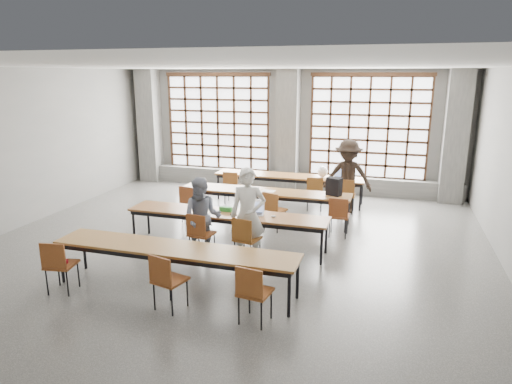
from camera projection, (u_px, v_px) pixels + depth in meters
floor at (226, 253)px, 8.81m from camera, size 11.00×11.00×0.00m
ceiling at (222, 66)px, 7.92m from camera, size 11.00×11.00×0.00m
wall_back at (290, 130)px, 13.46m from camera, size 10.00×0.00×10.00m
wall_left at (6, 151)px, 9.77m from camera, size 0.00×11.00×11.00m
column_left at (150, 126)px, 14.46m from camera, size 0.60×0.55×3.50m
column_mid at (288, 131)px, 13.20m from camera, size 0.60×0.55×3.50m
column_right at (456, 137)px, 11.93m from camera, size 0.60×0.55×3.50m
window_left at (218, 123)px, 13.98m from camera, size 3.32×0.12×3.00m
window_right at (368, 128)px, 12.71m from camera, size 3.32×0.12×3.00m
sill_ledge at (288, 181)px, 13.65m from camera, size 9.80×0.35×0.50m
desk_row_a at (289, 178)px, 12.21m from camera, size 4.00×0.70×0.73m
desk_row_b at (264, 193)px, 10.62m from camera, size 4.00×0.70×0.73m
desk_row_c at (227, 216)px, 8.94m from camera, size 4.00×0.70×0.73m
desk_row_d at (174, 251)px, 7.16m from camera, size 4.00×0.70×0.73m
chair_back_left at (232, 184)px, 12.05m from camera, size 0.44×0.44×0.88m
chair_back_mid at (315, 190)px, 11.43m from camera, size 0.49×0.49×0.88m
chair_back_right at (346, 192)px, 11.21m from camera, size 0.43×0.43×0.88m
chair_mid_left at (190, 200)px, 10.52m from camera, size 0.49×0.49×0.88m
chair_mid_centre at (273, 207)px, 9.97m from camera, size 0.53×0.53×0.88m
chair_mid_right at (339, 213)px, 9.56m from camera, size 0.43×0.43×0.88m
chair_front_left at (200, 231)px, 8.48m from camera, size 0.47×0.47×0.88m
chair_front_right at (245, 236)px, 8.22m from camera, size 0.50×0.50×0.88m
chair_near_left at (58, 262)px, 7.09m from camera, size 0.48×0.49×0.88m
chair_near_mid at (166, 277)px, 6.57m from camera, size 0.51×0.51×0.88m
chair_near_right at (253, 289)px, 6.20m from camera, size 0.47×0.48×0.88m
student_male at (248, 216)px, 8.25m from camera, size 0.73×0.57×1.76m
student_female at (202, 217)px, 8.53m from camera, size 0.84×0.71×1.52m
student_back at (348, 176)px, 11.24m from camera, size 1.19×0.70×1.82m
laptop_front at (255, 210)px, 8.85m from camera, size 0.41×0.36×0.26m
laptop_back at (340, 175)px, 11.90m from camera, size 0.39×0.34×0.26m
mouse at (273, 216)px, 8.63m from camera, size 0.11×0.09×0.04m
green_box at (226, 209)px, 9.00m from camera, size 0.25×0.10×0.09m
phone at (234, 215)px, 8.78m from camera, size 0.14×0.08×0.01m
paper_sheet_a at (241, 188)px, 10.82m from camera, size 0.33×0.27×0.00m
paper_sheet_b at (251, 190)px, 10.64m from camera, size 0.30×0.22×0.00m
paper_sheet_c at (269, 191)px, 10.57m from camera, size 0.32×0.25×0.00m
backpack at (334, 187)px, 10.15m from camera, size 0.37×0.31×0.40m
plastic_bag at (323, 172)px, 11.95m from camera, size 0.31×0.27×0.29m
red_pouch at (61, 262)px, 7.17m from camera, size 0.21×0.11×0.06m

